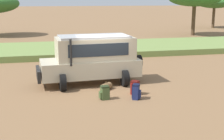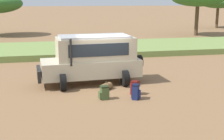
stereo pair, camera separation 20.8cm
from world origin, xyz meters
name	(u,v)px [view 2 (the right image)]	position (x,y,z in m)	size (l,w,h in m)	color
ground_plane	(105,87)	(0.00, 0.00, 0.00)	(320.00, 320.00, 0.00)	olive
grass_bank	(81,49)	(0.00, 10.47, 0.22)	(120.00, 7.00, 0.44)	olive
safari_vehicle	(93,58)	(-0.49, 0.79, 1.29)	(5.41, 2.91, 2.44)	beige
backpack_beside_front_wheel	(135,88)	(1.07, -1.52, 0.30)	(0.46, 0.46, 0.63)	maroon
backpack_cluster_center	(136,92)	(0.92, -2.20, 0.32)	(0.45, 0.45, 0.66)	navy
backpack_near_rear_wheel	(104,93)	(-0.41, -1.91, 0.29)	(0.46, 0.38, 0.59)	#42562D
duffel_bag_low_black_case	(106,86)	(-0.05, -0.54, 0.16)	(0.68, 0.66, 0.43)	brown
acacia_tree_distant_right	(218,3)	(21.54, 26.92, 3.58)	(5.22, 4.66, 4.41)	brown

